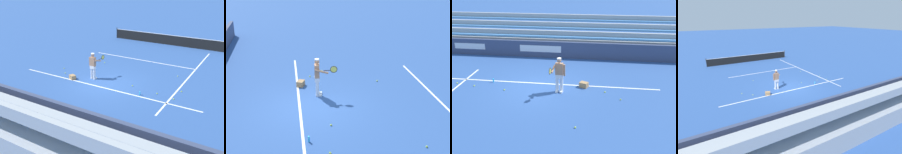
% 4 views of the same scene
% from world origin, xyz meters
% --- Properties ---
extents(ground_plane, '(160.00, 160.00, 0.00)m').
position_xyz_m(ground_plane, '(0.00, 0.00, 0.00)').
color(ground_plane, '#2D5193').
extents(court_baseline_white, '(12.00, 0.10, 0.01)m').
position_xyz_m(court_baseline_white, '(0.00, -0.50, 0.00)').
color(court_baseline_white, white).
rests_on(court_baseline_white, ground).
extents(court_sideline_white, '(0.10, 12.00, 0.01)m').
position_xyz_m(court_sideline_white, '(4.11, 4.00, 0.00)').
color(court_sideline_white, white).
rests_on(court_sideline_white, ground).
extents(court_service_line_white, '(8.22, 0.10, 0.01)m').
position_xyz_m(court_service_line_white, '(0.00, 5.50, 0.00)').
color(court_service_line_white, white).
rests_on(court_service_line_white, ground).
extents(back_wall_sponsor_board, '(24.97, 0.25, 1.10)m').
position_xyz_m(back_wall_sponsor_board, '(0.01, -4.91, 0.55)').
color(back_wall_sponsor_board, '#384260').
rests_on(back_wall_sponsor_board, ground).
extents(bleacher_stand, '(23.73, 2.40, 2.95)m').
position_xyz_m(bleacher_stand, '(0.00, -6.74, 0.73)').
color(bleacher_stand, '#9EA3A8').
rests_on(bleacher_stand, ground).
extents(tennis_player, '(0.62, 0.98, 1.71)m').
position_xyz_m(tennis_player, '(-1.11, 0.38, 0.89)').
color(tennis_player, silver).
rests_on(tennis_player, ground).
extents(ball_box_cardboard, '(0.48, 0.43, 0.26)m').
position_xyz_m(ball_box_cardboard, '(-2.25, -0.34, 0.13)').
color(ball_box_cardboard, '#A87F51').
rests_on(ball_box_cardboard, ground).
extents(tennis_ball_by_box, '(0.07, 0.07, 0.07)m').
position_xyz_m(tennis_ball_by_box, '(-4.00, 0.87, 0.03)').
color(tennis_ball_by_box, '#CCE533').
rests_on(tennis_ball_by_box, ground).
extents(tennis_ball_far_left, '(0.07, 0.07, 0.07)m').
position_xyz_m(tennis_ball_far_left, '(-3.30, 0.18, 0.03)').
color(tennis_ball_far_left, '#CCE533').
rests_on(tennis_ball_far_left, ground).
extents(tennis_ball_toward_net, '(0.07, 0.07, 0.07)m').
position_xyz_m(tennis_ball_toward_net, '(3.27, 0.32, 0.03)').
color(tennis_ball_toward_net, '#CCE533').
rests_on(tennis_ball_toward_net, ground).
extents(tennis_ball_midcourt, '(0.07, 0.07, 0.07)m').
position_xyz_m(tennis_ball_midcourt, '(3.44, 3.52, 0.03)').
color(tennis_ball_midcourt, '#CCE533').
rests_on(tennis_ball_midcourt, ground).
extents(tennis_ball_on_baseline, '(0.07, 0.07, 0.07)m').
position_xyz_m(tennis_ball_on_baseline, '(4.30, 0.10, 0.03)').
color(tennis_ball_on_baseline, '#CCE533').
rests_on(tennis_ball_on_baseline, ground).
extents(tennis_ball_far_right, '(0.07, 0.07, 0.07)m').
position_xyz_m(tennis_ball_far_right, '(1.59, 0.58, 0.03)').
color(tennis_ball_far_right, '#CCE533').
rests_on(tennis_ball_far_right, ground).
extents(tennis_ball_near_player, '(0.07, 0.07, 0.07)m').
position_xyz_m(tennis_ball_near_player, '(-2.18, 3.42, 0.03)').
color(tennis_ball_near_player, '#CCE533').
rests_on(tennis_ball_near_player, ground).
extents(tennis_ball_stray_back, '(0.07, 0.07, 0.07)m').
position_xyz_m(tennis_ball_stray_back, '(4.38, 1.28, 0.03)').
color(tennis_ball_stray_back, '#CCE533').
rests_on(tennis_ball_stray_back, ground).
extents(water_bottle, '(0.07, 0.07, 0.22)m').
position_xyz_m(water_bottle, '(2.49, -0.31, 0.11)').
color(water_bottle, '#33B2E5').
rests_on(water_bottle, ground).
extents(tennis_net, '(11.09, 0.09, 1.07)m').
position_xyz_m(tennis_net, '(0.00, 11.10, 0.49)').
color(tennis_net, '#33383D').
rests_on(tennis_net, ground).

